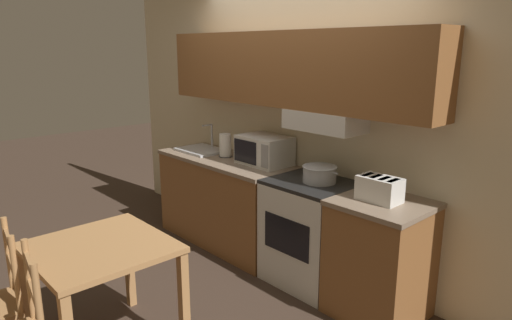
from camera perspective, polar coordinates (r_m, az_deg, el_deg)
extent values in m
plane|color=#3D2D23|center=(4.55, 4.77, -11.53)|extent=(16.00, 16.00, 0.00)
cube|color=beige|center=(4.19, 5.35, 4.55)|extent=(5.26, 0.05, 2.55)
cube|color=brown|center=(4.00, 3.70, 11.29)|extent=(2.86, 0.32, 0.63)
cube|color=silver|center=(3.74, 8.61, 4.89)|extent=(0.65, 0.34, 0.16)
cube|color=brown|center=(4.65, -3.73, -5.26)|extent=(1.53, 0.60, 0.85)
cube|color=#84705B|center=(4.53, -3.82, 0.06)|extent=(1.55, 0.62, 0.04)
cube|color=brown|center=(3.54, 15.18, -12.10)|extent=(0.62, 0.60, 0.85)
cube|color=#84705B|center=(3.38, 15.66, -5.30)|extent=(0.64, 0.62, 0.04)
cube|color=silver|center=(3.90, 6.84, -9.16)|extent=(0.68, 0.59, 0.86)
cube|color=black|center=(3.75, 7.03, -2.90)|extent=(0.68, 0.59, 0.03)
cube|color=black|center=(3.67, 3.78, -9.51)|extent=(0.48, 0.01, 0.30)
cylinder|color=black|center=(3.76, 4.09, -2.61)|extent=(0.10, 0.10, 0.01)
cylinder|color=black|center=(3.57, 7.67, -3.63)|extent=(0.10, 0.10, 0.01)
cylinder|color=black|center=(3.93, 6.46, -1.94)|extent=(0.10, 0.10, 0.01)
cylinder|color=black|center=(3.74, 10.00, -2.87)|extent=(0.10, 0.10, 0.01)
cylinder|color=#B7BABF|center=(3.72, 7.95, -1.77)|extent=(0.27, 0.27, 0.13)
torus|color=#B7BABF|center=(3.70, 7.98, -0.85)|extent=(0.28, 0.28, 0.01)
cylinder|color=#B7BABF|center=(3.81, 6.18, -0.74)|extent=(0.05, 0.01, 0.01)
cylinder|color=#B7BABF|center=(3.62, 9.86, -1.65)|extent=(0.05, 0.01, 0.01)
cube|color=silver|center=(4.24, 1.05, 1.24)|extent=(0.48, 0.34, 0.27)
cube|color=black|center=(4.18, -1.39, 1.06)|extent=(0.30, 0.01, 0.21)
cube|color=gray|center=(3.99, 1.08, 0.45)|extent=(0.09, 0.01, 0.21)
cube|color=silver|center=(3.34, 15.18, -3.54)|extent=(0.30, 0.19, 0.18)
cube|color=black|center=(3.42, 13.03, -2.57)|extent=(0.01, 0.02, 0.02)
cube|color=black|center=(3.37, 13.78, -1.81)|extent=(0.04, 0.13, 0.01)
cube|color=black|center=(3.34, 14.77, -2.04)|extent=(0.04, 0.13, 0.01)
cube|color=black|center=(3.30, 15.77, -2.27)|extent=(0.04, 0.13, 0.01)
cube|color=black|center=(3.27, 16.80, -2.51)|extent=(0.04, 0.13, 0.01)
cube|color=#B7BABF|center=(4.84, -6.84, 1.25)|extent=(0.50, 0.38, 0.02)
cube|color=#4C4F54|center=(4.82, -7.02, 1.26)|extent=(0.42, 0.29, 0.01)
cylinder|color=#B7BABF|center=(4.89, -5.53, 3.03)|extent=(0.02, 0.02, 0.24)
cylinder|color=#B7BABF|center=(4.83, -6.13, 4.35)|extent=(0.02, 0.12, 0.02)
cylinder|color=black|center=(4.58, -3.82, 0.48)|extent=(0.14, 0.14, 0.01)
cylinder|color=white|center=(4.55, -3.85, 1.89)|extent=(0.12, 0.12, 0.22)
cube|color=#B27F4C|center=(3.10, -18.94, -10.33)|extent=(0.82, 0.81, 0.04)
cube|color=#B27F4C|center=(3.47, -26.78, -15.13)|extent=(0.06, 0.06, 0.70)
cube|color=#B27F4C|center=(3.69, -15.58, -12.31)|extent=(0.06, 0.06, 0.70)
cube|color=#B27F4C|center=(3.12, -9.00, -17.14)|extent=(0.06, 0.06, 0.70)
cylinder|color=#B27F4C|center=(3.34, -28.54, -10.18)|extent=(0.04, 0.04, 0.48)
cylinder|color=#B27F4C|center=(3.03, -27.80, -12.57)|extent=(0.04, 0.04, 0.48)
cube|color=#B27F4C|center=(3.13, -28.50, -8.91)|extent=(0.34, 0.07, 0.06)
cube|color=#B27F4C|center=(3.19, -28.14, -11.71)|extent=(0.34, 0.07, 0.06)
cylinder|color=#B27F4C|center=(3.55, -27.62, -17.27)|extent=(0.04, 0.04, 0.41)
cylinder|color=#B27F4C|center=(2.94, -26.50, -13.17)|extent=(0.04, 0.04, 0.48)
cylinder|color=#B27F4C|center=(2.64, -25.51, -16.28)|extent=(0.04, 0.04, 0.48)
cube|color=#B27F4C|center=(2.73, -26.36, -11.96)|extent=(0.34, 0.08, 0.06)
cube|color=#B27F4C|center=(2.80, -25.98, -15.08)|extent=(0.34, 0.08, 0.06)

